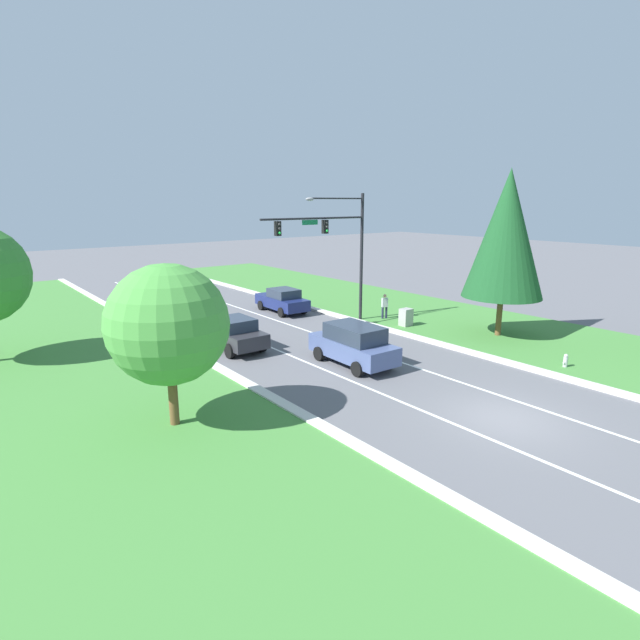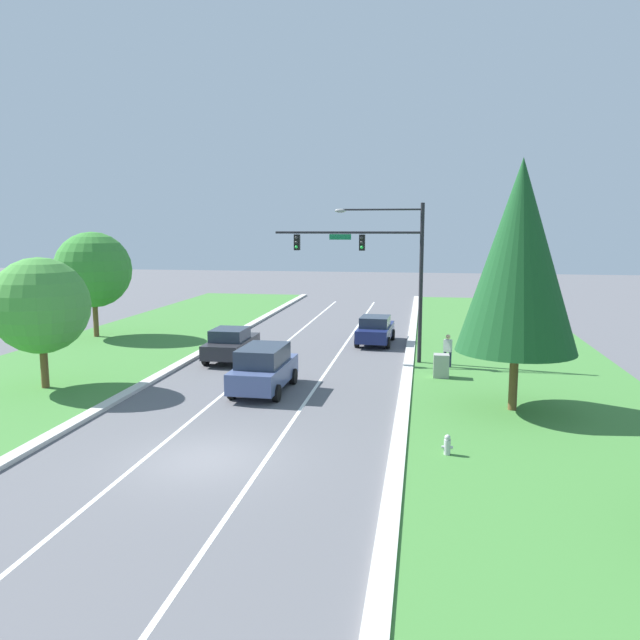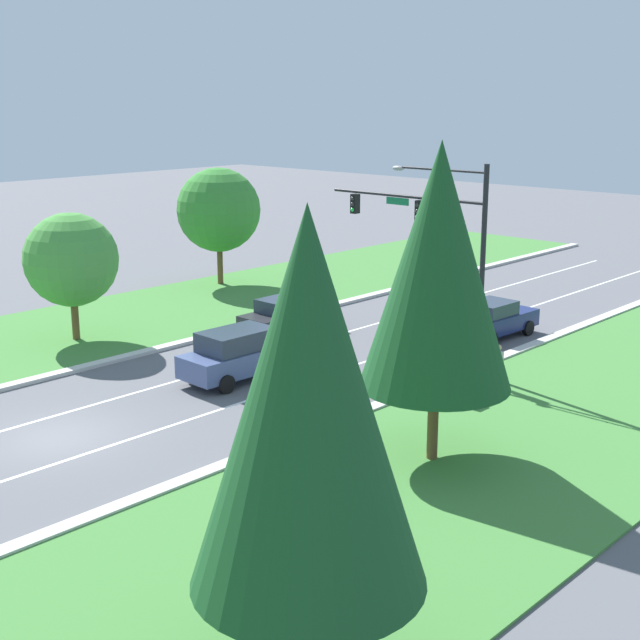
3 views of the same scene
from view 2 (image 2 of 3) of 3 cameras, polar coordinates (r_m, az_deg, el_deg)
name	(u,v)px [view 2 (image 2 of 3)]	position (r m, az deg, el deg)	size (l,w,h in m)	color
ground_plane	(205,460)	(19.31, -10.50, -12.44)	(160.00, 160.00, 0.00)	#5B5B60
curb_strip_right	(395,469)	(18.24, 6.92, -13.39)	(0.50, 90.00, 0.15)	beige
curb_strip_left	(32,446)	(21.80, -24.84, -10.44)	(0.50, 90.00, 0.15)	beige
grass_verge_right	(592,483)	(18.81, 23.58, -13.49)	(10.00, 90.00, 0.08)	#427F38
lane_stripe_inner_left	(148,456)	(19.97, -15.46, -11.89)	(0.14, 81.00, 0.01)	white
lane_stripe_inner_right	(263,463)	(18.80, -5.20, -12.91)	(0.14, 81.00, 0.01)	white
traffic_signal_mast	(379,258)	(31.45, 5.42, 5.68)	(7.49, 0.41, 8.05)	black
navy_sedan	(375,330)	(37.11, 5.08, -0.90)	(2.17, 4.64, 1.67)	navy
charcoal_sedan	(231,344)	(32.70, -8.13, -2.16)	(2.07, 4.51, 1.70)	#28282D
slate_blue_suv	(264,368)	(26.33, -5.17, -4.41)	(2.19, 4.66, 1.94)	#475684
utility_cabinet	(441,367)	(29.00, 11.02, -4.20)	(0.70, 0.60, 1.14)	#9E9E99
pedestrian	(448,350)	(31.10, 11.60, -2.68)	(0.44, 0.35, 1.69)	#232842
fire_hydrant	(447,446)	(19.47, 11.56, -11.23)	(0.34, 0.20, 0.70)	#B7B7BC
conifer_near_right_tree	(519,256)	(23.79, 17.75, 5.55)	(4.38, 4.38, 9.32)	brown
oak_near_left_tree	(93,270)	(41.10, -20.03, 4.33)	(4.67, 4.67, 6.60)	brown
oak_far_left_tree	(40,306)	(28.63, -24.20, 1.20)	(4.05, 4.05, 5.64)	brown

